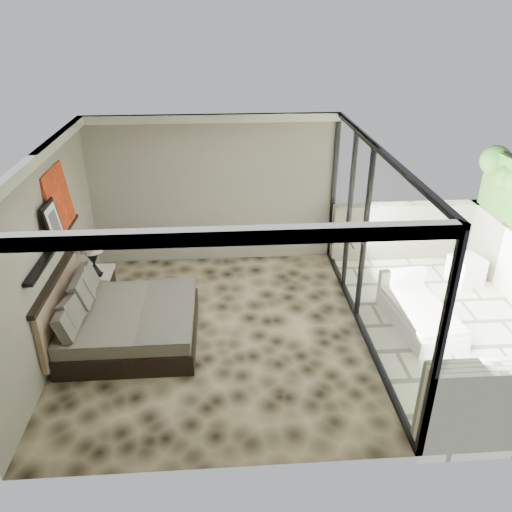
{
  "coord_description": "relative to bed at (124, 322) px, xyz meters",
  "views": [
    {
      "loc": [
        0.17,
        -6.29,
        4.49
      ],
      "look_at": [
        0.64,
        0.4,
        1.09
      ],
      "focal_mm": 35.0,
      "sensor_mm": 36.0,
      "label": 1
    }
  ],
  "objects": [
    {
      "name": "terrace_slab",
      "position": [
        5.09,
        0.09,
        -0.38
      ],
      "size": [
        3.0,
        5.0,
        0.12
      ],
      "primitive_type": "cube",
      "color": "beige",
      "rests_on": "ground"
    },
    {
      "name": "glass_wall",
      "position": [
        3.59,
        0.09,
        1.08
      ],
      "size": [
        0.08,
        5.0,
        2.8
      ],
      "primitive_type": "cube",
      "color": "white",
      "rests_on": "floor"
    },
    {
      "name": "left_wall",
      "position": [
        -0.9,
        0.09,
        1.08
      ],
      "size": [
        0.02,
        5.0,
        2.8
      ],
      "primitive_type": "cube",
      "color": "gray",
      "rests_on": "floor"
    },
    {
      "name": "back_wall",
      "position": [
        1.34,
        2.58,
        1.08
      ],
      "size": [
        4.5,
        0.02,
        2.8
      ],
      "primitive_type": "cube",
      "color": "gray",
      "rests_on": "floor"
    },
    {
      "name": "bed",
      "position": [
        0.0,
        0.0,
        0.0
      ],
      "size": [
        1.95,
        1.89,
        1.07
      ],
      "color": "black",
      "rests_on": "floor"
    },
    {
      "name": "nightstand",
      "position": [
        -0.66,
        1.21,
        -0.03
      ],
      "size": [
        0.74,
        0.74,
        0.58
      ],
      "primitive_type": "cube",
      "rotation": [
        0.0,
        0.0,
        -0.33
      ],
      "color": "black",
      "rests_on": "floor"
    },
    {
      "name": "ottoman",
      "position": [
        5.79,
        1.32,
        -0.07
      ],
      "size": [
        0.61,
        0.61,
        0.5
      ],
      "primitive_type": "cube",
      "rotation": [
        0.0,
        0.0,
        0.26
      ],
      "color": "white",
      "rests_on": "terrace_slab"
    },
    {
      "name": "ceiling",
      "position": [
        1.34,
        0.09,
        2.47
      ],
      "size": [
        4.5,
        5.0,
        0.02
      ],
      "primitive_type": "cube",
      "color": "silver",
      "rests_on": "back_wall"
    },
    {
      "name": "abstract_canvas",
      "position": [
        -0.85,
        0.75,
        1.65
      ],
      "size": [
        0.13,
        0.9,
        0.9
      ],
      "primitive_type": "cube",
      "rotation": [
        0.0,
        -0.1,
        0.0
      ],
      "color": "#A24B0D",
      "rests_on": "picture_ledge"
    },
    {
      "name": "table_lamp",
      "position": [
        -0.62,
        1.15,
        0.62
      ],
      "size": [
        0.36,
        0.36,
        0.66
      ],
      "color": "black",
      "rests_on": "nightstand"
    },
    {
      "name": "framed_print",
      "position": [
        -0.8,
        0.2,
        1.5
      ],
      "size": [
        0.11,
        0.5,
        0.6
      ],
      "primitive_type": "cube",
      "rotation": [
        0.0,
        -0.14,
        0.0
      ],
      "color": "black",
      "rests_on": "picture_ledge"
    },
    {
      "name": "lounger",
      "position": [
        4.49,
        0.09,
        -0.13
      ],
      "size": [
        0.95,
        1.64,
        0.61
      ],
      "rotation": [
        0.0,
        0.0,
        0.11
      ],
      "color": "silver",
      "rests_on": "terrace_slab"
    },
    {
      "name": "floor",
      "position": [
        1.34,
        0.09,
        -0.32
      ],
      "size": [
        5.0,
        5.0,
        0.0
      ],
      "primitive_type": "plane",
      "color": "black",
      "rests_on": "ground"
    },
    {
      "name": "picture_ledge",
      "position": [
        -0.84,
        0.19,
        1.18
      ],
      "size": [
        0.12,
        2.2,
        0.05
      ],
      "primitive_type": "cube",
      "color": "black",
      "rests_on": "left_wall"
    }
  ]
}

